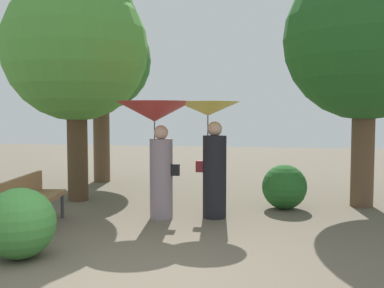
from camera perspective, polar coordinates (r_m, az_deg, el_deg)
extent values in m
plane|color=brown|center=(5.18, -7.10, -16.83)|extent=(40.00, 40.00, 0.00)
cylinder|color=gray|center=(7.83, -3.94, -4.44)|extent=(0.40, 0.40, 1.39)
sphere|color=tan|center=(7.76, -3.97, 1.48)|extent=(0.25, 0.25, 0.25)
cylinder|color=#333338|center=(7.81, -4.79, 0.00)|extent=(0.02, 0.02, 0.78)
cone|color=#B22D2D|center=(7.79, -4.81, 4.15)|extent=(1.33, 1.33, 0.35)
cube|color=black|center=(7.72, -2.14, -3.31)|extent=(0.14, 0.10, 0.20)
cylinder|color=black|center=(7.88, 2.90, -4.18)|extent=(0.41, 0.41, 1.45)
sphere|color=tan|center=(7.80, 2.92, 1.94)|extent=(0.26, 0.26, 0.26)
cylinder|color=#333338|center=(7.84, 2.03, 0.54)|extent=(0.02, 0.02, 0.85)
cone|color=#D8C64C|center=(7.83, 2.04, 4.52)|extent=(1.12, 1.12, 0.24)
cube|color=maroon|center=(7.92, 1.02, -2.88)|extent=(0.14, 0.10, 0.20)
cylinder|color=#38383D|center=(6.98, -19.71, -9.67)|extent=(0.06, 0.06, 0.44)
cylinder|color=#38383D|center=(7.11, -22.29, -9.48)|extent=(0.06, 0.06, 0.44)
cylinder|color=#38383D|center=(8.21, -16.19, -7.57)|extent=(0.06, 0.06, 0.44)
cylinder|color=#38383D|center=(8.32, -18.43, -7.46)|extent=(0.06, 0.06, 0.44)
cube|color=olive|center=(7.60, -19.05, -6.70)|extent=(0.65, 1.55, 0.08)
cube|color=olive|center=(7.66, -20.77, -5.18)|extent=(0.27, 1.49, 0.35)
cylinder|color=#4C3823|center=(9.68, -14.49, 5.46)|extent=(0.42, 0.42, 4.23)
sphere|color=#4C9338|center=(9.77, -14.60, 11.67)|extent=(2.99, 2.99, 2.99)
sphere|color=#4C9338|center=(9.92, -14.69, 16.51)|extent=(2.40, 2.40, 2.40)
cylinder|color=brown|center=(9.37, 21.10, 5.80)|extent=(0.44, 0.44, 4.37)
sphere|color=#235B23|center=(9.48, 21.26, 12.41)|extent=(3.14, 3.14, 3.14)
cylinder|color=brown|center=(12.26, -11.53, 5.39)|extent=(0.43, 0.43, 4.34)
sphere|color=#2D6B28|center=(12.34, -11.60, 10.43)|extent=(2.68, 2.68, 2.68)
sphere|color=#2D6B28|center=(12.47, -11.65, 14.40)|extent=(2.14, 2.14, 2.14)
sphere|color=#235B23|center=(8.79, 11.70, -5.37)|extent=(0.86, 0.86, 0.86)
sphere|color=#428C3D|center=(6.12, -21.12, -9.42)|extent=(0.90, 0.90, 0.90)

